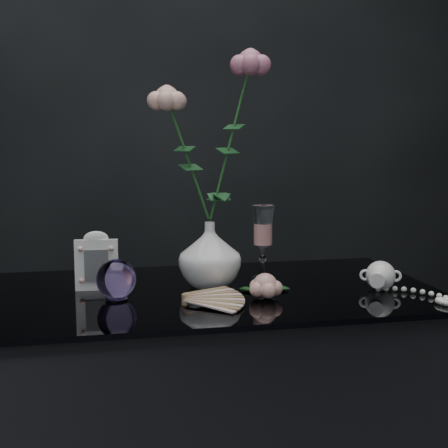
{
  "coord_description": "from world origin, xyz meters",
  "views": [
    {
      "loc": [
        -0.26,
        -1.35,
        1.12
      ],
      "look_at": [
        0.02,
        0.01,
        0.92
      ],
      "focal_mm": 50.0,
      "sensor_mm": 36.0,
      "label": 1
    }
  ],
  "objects": [
    {
      "name": "table",
      "position": [
        0.0,
        0.05,
        0.38
      ],
      "size": [
        1.05,
        0.58,
        0.76
      ],
      "color": "black",
      "rests_on": "ground"
    },
    {
      "name": "wine_glass",
      "position": [
        0.15,
        0.13,
        0.86
      ],
      "size": [
        0.07,
        0.07,
        0.19
      ],
      "primitive_type": null,
      "rotation": [
        0.0,
        0.0,
        0.2
      ],
      "color": "white",
      "rests_on": "table"
    },
    {
      "name": "pearl_jar",
      "position": [
        0.39,
        -0.02,
        0.8
      ],
      "size": [
        0.31,
        0.32,
        0.07
      ],
      "primitive_type": null,
      "rotation": [
        0.0,
        0.0,
        -0.36
      ],
      "color": "white",
      "rests_on": "table"
    },
    {
      "name": "loose_rose",
      "position": [
        0.1,
        -0.05,
        0.79
      ],
      "size": [
        0.16,
        0.19,
        0.06
      ],
      "primitive_type": null,
      "rotation": [
        0.0,
        0.0,
        -0.25
      ],
      "color": "#EAA797",
      "rests_on": "table"
    },
    {
      "name": "vase",
      "position": [
        0.0,
        0.08,
        0.84
      ],
      "size": [
        0.16,
        0.16,
        0.16
      ],
      "primitive_type": "imported",
      "rotation": [
        0.0,
        0.0,
        -0.06
      ],
      "color": "white",
      "rests_on": "table"
    },
    {
      "name": "paperweight",
      "position": [
        -0.22,
        0.01,
        0.81
      ],
      "size": [
        0.09,
        0.09,
        0.09
      ],
      "primitive_type": null,
      "rotation": [
        0.0,
        0.0,
        0.05
      ],
      "color": "#977AC7",
      "rests_on": "table"
    },
    {
      "name": "picture_frame",
      "position": [
        -0.26,
        0.1,
        0.83
      ],
      "size": [
        0.11,
        0.09,
        0.14
      ],
      "primitive_type": null,
      "rotation": [
        0.0,
        0.0,
        -0.08
      ],
      "color": "white",
      "rests_on": "table"
    },
    {
      "name": "roses",
      "position": [
        0.01,
        0.08,
        1.12
      ],
      "size": [
        0.27,
        0.11,
        0.45
      ],
      "color": "#EDAD9A",
      "rests_on": "vase"
    },
    {
      "name": "paper_fan",
      "position": [
        -0.08,
        -0.07,
        0.78
      ],
      "size": [
        0.31,
        0.28,
        0.03
      ],
      "primitive_type": null,
      "rotation": [
        0.0,
        0.0,
        -0.38
      ],
      "color": "beige",
      "rests_on": "table"
    }
  ]
}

